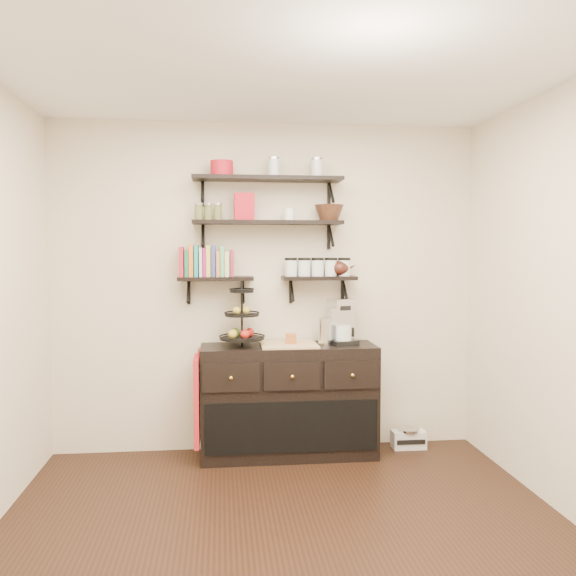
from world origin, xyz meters
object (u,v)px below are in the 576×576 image
(fruit_stand, at_px, (242,324))
(radio, at_px, (409,438))
(coffee_maker, at_px, (342,322))
(sideboard, at_px, (289,400))

(fruit_stand, relative_size, radio, 1.87)
(coffee_maker, relative_size, radio, 1.34)
(fruit_stand, xyz_separation_m, radio, (1.39, 0.06, -1.00))
(sideboard, relative_size, coffee_maker, 3.75)
(sideboard, height_order, fruit_stand, fruit_stand)
(coffee_maker, bearing_deg, radio, -11.19)
(fruit_stand, bearing_deg, sideboard, -0.59)
(coffee_maker, height_order, radio, coffee_maker)
(sideboard, xyz_separation_m, fruit_stand, (-0.37, 0.00, 0.63))
(fruit_stand, xyz_separation_m, coffee_maker, (0.81, 0.02, -0.00))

